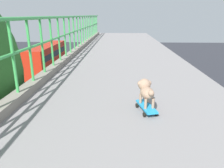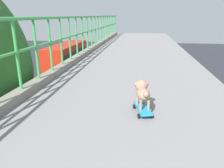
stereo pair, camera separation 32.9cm
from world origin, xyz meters
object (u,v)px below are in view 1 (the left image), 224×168
at_px(city_bus, 45,57).
at_px(toy_skateboard, 146,107).
at_px(car_grey_fifth, 9,135).
at_px(small_dog, 146,90).

distance_m(city_bus, toy_skateboard, 26.27).
height_order(car_grey_fifth, small_dog, small_dog).
bearing_deg(small_dog, toy_skateboard, -77.87).
distance_m(car_grey_fifth, city_bus, 16.70).
bearing_deg(car_grey_fifth, small_dog, -49.68).
bearing_deg(city_bus, toy_skateboard, -67.77).
bearing_deg(toy_skateboard, car_grey_fifth, 130.19).
height_order(car_grey_fifth, city_bus, city_bus).
bearing_deg(car_grey_fifth, city_bus, 101.44).
distance_m(toy_skateboard, small_dog, 0.23).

